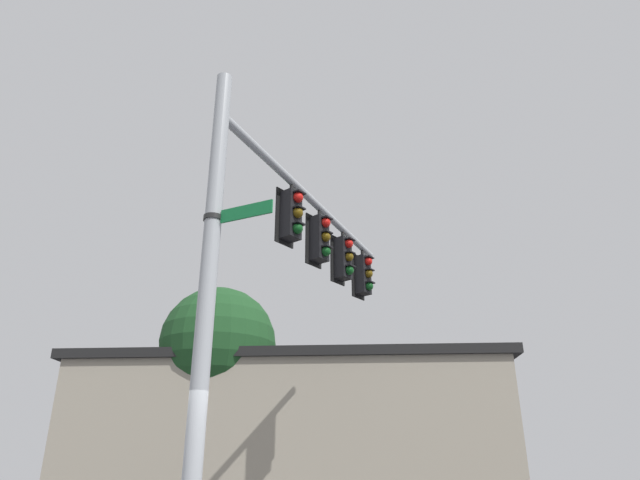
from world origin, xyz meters
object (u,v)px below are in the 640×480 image
Objects in this scene: traffic_light_arm_end at (364,275)px; traffic_light_mid_outer at (344,258)px; traffic_light_nearest_pole at (292,215)px; traffic_light_mid_inner at (320,239)px; street_name_sign at (228,215)px.

traffic_light_mid_outer is at bearing 13.83° from traffic_light_arm_end.
traffic_light_mid_outer is (-2.67, -0.66, 0.00)m from traffic_light_nearest_pole.
traffic_light_mid_inner is at bearing -166.17° from traffic_light_nearest_pole.
street_name_sign is at bearing 17.58° from traffic_light_mid_inner.
traffic_light_mid_outer reaches higher than street_name_sign.
traffic_light_mid_inner is 1.37m from traffic_light_mid_outer.
traffic_light_mid_inner is at bearing 13.83° from traffic_light_arm_end.
traffic_light_nearest_pole and traffic_light_mid_inner have the same top height.
traffic_light_nearest_pole is 1.00× the size of traffic_light_arm_end.
traffic_light_mid_inner is (-1.33, -0.33, 0.00)m from traffic_light_nearest_pole.
traffic_light_mid_inner is 2.75m from traffic_light_arm_end.
traffic_light_mid_inner is 1.10× the size of street_name_sign.
traffic_light_nearest_pole reaches higher than street_name_sign.
traffic_light_mid_inner reaches higher than street_name_sign.
traffic_light_mid_inner is at bearing 13.83° from traffic_light_mid_outer.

